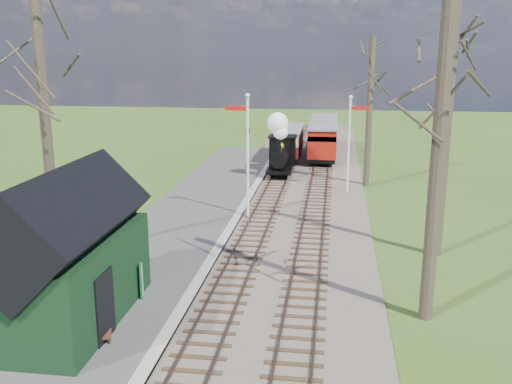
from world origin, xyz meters
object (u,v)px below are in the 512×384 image
at_px(station_shed, 67,256).
at_px(sign_board, 141,278).
at_px(locomotive, 281,148).
at_px(red_carriage_b, 324,132).
at_px(semaphore_far, 350,137).
at_px(bench, 102,325).
at_px(coach, 289,141).
at_px(red_carriage_a, 323,142).
at_px(semaphore_near, 246,147).
at_px(person, 126,278).

xyz_separation_m(station_shed, sign_board, (1.50, 2.04, -1.47)).
height_order(station_shed, locomotive, station_shed).
bearing_deg(red_carriage_b, station_shed, -101.90).
height_order(semaphore_far, locomotive, semaphore_far).
relative_size(station_shed, bench, 4.87).
bearing_deg(coach, red_carriage_b, 61.80).
height_order(coach, red_carriage_a, red_carriage_a).
distance_m(red_carriage_a, bench, 28.66).
bearing_deg(semaphore_near, red_carriage_b, 80.77).
xyz_separation_m(semaphore_far, person, (-7.53, -16.36, -2.41)).
height_order(station_shed, red_carriage_a, station_shed).
xyz_separation_m(semaphore_far, bench, (-7.37, -18.85, -2.82)).
relative_size(semaphore_near, red_carriage_a, 1.17).
height_order(red_carriage_b, person, red_carriage_b).
height_order(sign_board, bench, sign_board).
bearing_deg(sign_board, locomotive, 82.00).
bearing_deg(sign_board, bench, -93.98).
height_order(semaphore_near, red_carriage_a, semaphore_near).
relative_size(station_shed, locomotive, 1.49).
bearing_deg(bench, semaphore_far, 68.65).
height_order(semaphore_near, sign_board, semaphore_near).
distance_m(semaphore_far, coach, 10.98).
bearing_deg(semaphore_far, bench, -111.35).
bearing_deg(red_carriage_a, semaphore_near, -102.47).
height_order(semaphore_far, red_carriage_a, semaphore_far).
xyz_separation_m(locomotive, red_carriage_b, (2.61, 10.91, -0.41)).
bearing_deg(coach, station_shed, -98.76).
height_order(red_carriage_a, person, red_carriage_a).
bearing_deg(semaphore_far, red_carriage_b, 96.86).
distance_m(semaphore_far, red_carriage_b, 14.95).
distance_m(coach, sign_board, 26.01).
relative_size(coach, person, 4.56).
distance_m(semaphore_far, sign_board, 17.68).
bearing_deg(locomotive, sign_board, -98.00).
relative_size(coach, red_carriage_a, 1.27).
bearing_deg(semaphore_far, locomotive, 138.88).
bearing_deg(red_carriage_a, person, -102.67).
relative_size(locomotive, bench, 3.26).
height_order(coach, bench, coach).
distance_m(station_shed, semaphore_far, 20.01).
xyz_separation_m(sign_board, bench, (-0.20, -2.89, -0.26)).
relative_size(red_carriage_a, bench, 4.09).
xyz_separation_m(station_shed, coach, (4.30, 27.89, -0.83)).
xyz_separation_m(coach, sign_board, (-2.79, -25.85, -0.64)).
bearing_deg(locomotive, semaphore_far, -41.12).
bearing_deg(locomotive, red_carriage_a, 64.22).
distance_m(locomotive, bench, 22.92).
xyz_separation_m(semaphore_far, locomotive, (-4.39, 3.83, -1.39)).
xyz_separation_m(semaphore_near, red_carriage_a, (3.37, 15.24, -2.08)).
height_order(station_shed, semaphore_far, semaphore_far).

